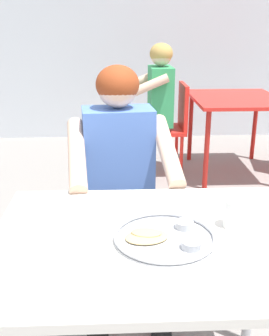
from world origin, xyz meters
name	(u,v)px	position (x,y,z in m)	size (l,w,h in m)	color
table_foreground	(154,259)	(-0.07, -0.01, 0.67)	(1.06, 0.80, 0.75)	silver
thali_tray	(165,236)	(-0.04, -0.03, 0.77)	(0.33, 0.33, 0.03)	#B7BABF
drinking_cup	(235,213)	(0.20, 0.05, 0.81)	(0.07, 0.07, 0.10)	white
chair_foreground	(118,201)	(-0.19, 0.89, 0.48)	(0.43, 0.44, 0.82)	red
diner_foreground	(121,173)	(-0.17, 0.67, 0.72)	(0.53, 0.58, 1.22)	black
table_background_red	(236,107)	(0.91, 2.56, 0.65)	(0.79, 0.93, 0.74)	red
chair_red_left	(171,123)	(0.32, 2.58, 0.50)	(0.41, 0.40, 0.86)	red
patron_background	(150,99)	(0.12, 2.56, 0.73)	(0.56, 0.50, 1.22)	#373737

